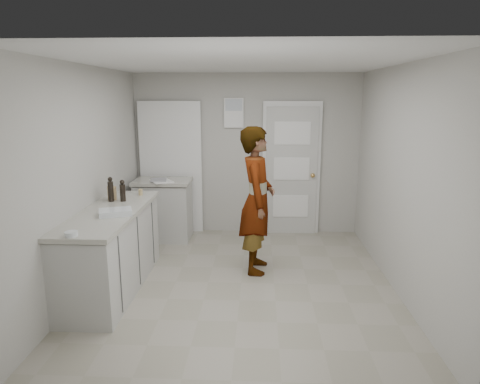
{
  "coord_description": "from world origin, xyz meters",
  "views": [
    {
      "loc": [
        0.2,
        -4.68,
        2.16
      ],
      "look_at": [
        -0.03,
        0.4,
        1.01
      ],
      "focal_mm": 32.0,
      "sensor_mm": 36.0,
      "label": 1
    }
  ],
  "objects_px": {
    "person": "(257,200)",
    "egg_bowl": "(71,234)",
    "cake_mix_box": "(112,193)",
    "baking_dish": "(115,212)",
    "spice_jar": "(141,192)",
    "oil_cruet_b": "(111,190)",
    "oil_cruet_a": "(123,191)"
  },
  "relations": [
    {
      "from": "person",
      "to": "egg_bowl",
      "type": "xyz_separation_m",
      "value": [
        -1.66,
        -1.51,
        0.04
      ]
    },
    {
      "from": "person",
      "to": "cake_mix_box",
      "type": "height_order",
      "value": "person"
    },
    {
      "from": "person",
      "to": "cake_mix_box",
      "type": "xyz_separation_m",
      "value": [
        -1.76,
        -0.13,
        0.1
      ]
    },
    {
      "from": "person",
      "to": "baking_dish",
      "type": "distance_m",
      "value": 1.69
    },
    {
      "from": "spice_jar",
      "to": "oil_cruet_b",
      "type": "height_order",
      "value": "oil_cruet_b"
    },
    {
      "from": "baking_dish",
      "to": "egg_bowl",
      "type": "relative_size",
      "value": 3.38
    },
    {
      "from": "cake_mix_box",
      "to": "spice_jar",
      "type": "height_order",
      "value": "cake_mix_box"
    },
    {
      "from": "cake_mix_box",
      "to": "baking_dish",
      "type": "relative_size",
      "value": 0.42
    },
    {
      "from": "oil_cruet_a",
      "to": "oil_cruet_b",
      "type": "relative_size",
      "value": 0.88
    },
    {
      "from": "oil_cruet_a",
      "to": "oil_cruet_b",
      "type": "height_order",
      "value": "oil_cruet_b"
    },
    {
      "from": "egg_bowl",
      "to": "baking_dish",
      "type": "bearing_deg",
      "value": 77.23
    },
    {
      "from": "spice_jar",
      "to": "baking_dish",
      "type": "distance_m",
      "value": 0.92
    },
    {
      "from": "cake_mix_box",
      "to": "spice_jar",
      "type": "bearing_deg",
      "value": 66.45
    },
    {
      "from": "cake_mix_box",
      "to": "oil_cruet_a",
      "type": "height_order",
      "value": "oil_cruet_a"
    },
    {
      "from": "oil_cruet_b",
      "to": "egg_bowl",
      "type": "bearing_deg",
      "value": -86.37
    },
    {
      "from": "spice_jar",
      "to": "oil_cruet_b",
      "type": "distance_m",
      "value": 0.44
    },
    {
      "from": "oil_cruet_b",
      "to": "baking_dish",
      "type": "relative_size",
      "value": 0.76
    },
    {
      "from": "person",
      "to": "cake_mix_box",
      "type": "bearing_deg",
      "value": 96.57
    },
    {
      "from": "cake_mix_box",
      "to": "baking_dish",
      "type": "distance_m",
      "value": 0.71
    },
    {
      "from": "person",
      "to": "cake_mix_box",
      "type": "relative_size",
      "value": 10.84
    },
    {
      "from": "baking_dish",
      "to": "cake_mix_box",
      "type": "bearing_deg",
      "value": 111.47
    },
    {
      "from": "oil_cruet_b",
      "to": "egg_bowl",
      "type": "height_order",
      "value": "oil_cruet_b"
    },
    {
      "from": "spice_jar",
      "to": "egg_bowl",
      "type": "distance_m",
      "value": 1.65
    },
    {
      "from": "oil_cruet_a",
      "to": "baking_dish",
      "type": "height_order",
      "value": "oil_cruet_a"
    },
    {
      "from": "oil_cruet_a",
      "to": "baking_dish",
      "type": "distance_m",
      "value": 0.61
    },
    {
      "from": "oil_cruet_b",
      "to": "baking_dish",
      "type": "xyz_separation_m",
      "value": [
        0.25,
        -0.58,
        -0.12
      ]
    },
    {
      "from": "person",
      "to": "egg_bowl",
      "type": "relative_size",
      "value": 15.53
    },
    {
      "from": "spice_jar",
      "to": "egg_bowl",
      "type": "relative_size",
      "value": 0.67
    },
    {
      "from": "cake_mix_box",
      "to": "oil_cruet_b",
      "type": "xyz_separation_m",
      "value": [
        0.02,
        -0.08,
        0.06
      ]
    },
    {
      "from": "oil_cruet_a",
      "to": "egg_bowl",
      "type": "xyz_separation_m",
      "value": [
        -0.06,
        -1.31,
        -0.1
      ]
    },
    {
      "from": "cake_mix_box",
      "to": "spice_jar",
      "type": "distance_m",
      "value": 0.38
    },
    {
      "from": "oil_cruet_b",
      "to": "oil_cruet_a",
      "type": "bearing_deg",
      "value": 4.42
    }
  ]
}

